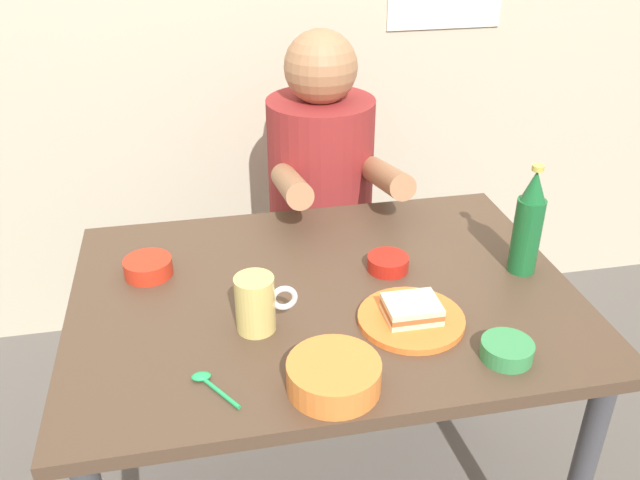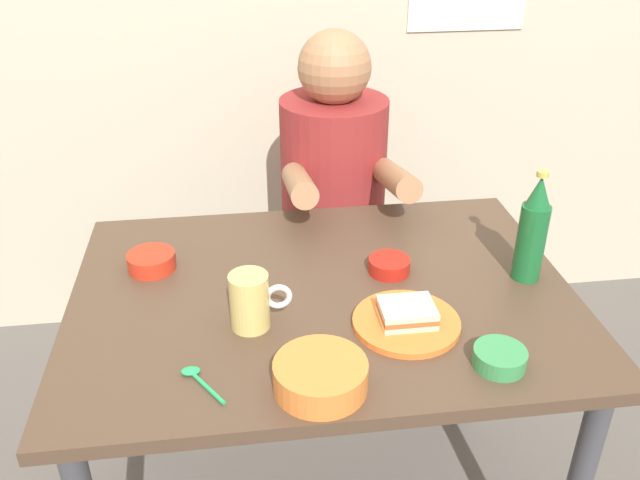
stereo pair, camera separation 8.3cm
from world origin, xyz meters
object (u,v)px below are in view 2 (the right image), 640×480
object	(u,v)px
plate_orange	(406,323)
beer_mug	(251,301)
sambal_bowl_red	(389,265)
sandwich	(407,313)
beer_bottle	(533,231)
stool	(332,281)
dining_table	(323,325)
person_seated	(334,167)

from	to	relation	value
plate_orange	beer_mug	size ratio (longest dim) A/B	1.75
beer_mug	sambal_bowl_red	bearing A→B (deg)	27.06
sandwich	beer_mug	bearing A→B (deg)	172.37
sandwich	beer_bottle	bearing A→B (deg)	24.68
stool	sandwich	bearing A→B (deg)	-87.63
plate_orange	beer_bottle	bearing A→B (deg)	24.68
dining_table	person_seated	distance (m)	0.64
stool	person_seated	size ratio (longest dim) A/B	0.63
plate_orange	beer_mug	bearing A→B (deg)	172.37
dining_table	stool	bearing A→B (deg)	79.36
person_seated	plate_orange	size ratio (longest dim) A/B	3.27
person_seated	sambal_bowl_red	distance (m)	0.56
beer_bottle	stool	bearing A→B (deg)	118.53
stool	beer_mug	bearing A→B (deg)	-110.70
person_seated	beer_bottle	xyz separation A→B (m)	(0.35, -0.62, 0.09)
plate_orange	sandwich	distance (m)	0.02
dining_table	beer_mug	bearing A→B (deg)	-146.12
stool	plate_orange	xyz separation A→B (m)	(0.03, -0.78, 0.40)
dining_table	person_seated	world-z (taller)	person_seated
stool	beer_bottle	size ratio (longest dim) A/B	1.72
plate_orange	sambal_bowl_red	size ratio (longest dim) A/B	2.29
sandwich	beer_bottle	world-z (taller)	beer_bottle
dining_table	beer_bottle	size ratio (longest dim) A/B	4.20
dining_table	beer_mug	size ratio (longest dim) A/B	8.73
stool	dining_table	bearing A→B (deg)	-100.64
person_seated	stool	bearing A→B (deg)	90.00
sandwich	beer_bottle	distance (m)	0.36
person_seated	sandwich	distance (m)	0.77
beer_bottle	sambal_bowl_red	distance (m)	0.32
dining_table	sandwich	world-z (taller)	sandwich
person_seated	beer_bottle	world-z (taller)	person_seated
plate_orange	sambal_bowl_red	xyz separation A→B (m)	(0.01, 0.21, 0.01)
plate_orange	sandwich	world-z (taller)	sandwich
dining_table	beer_bottle	bearing A→B (deg)	-0.66
dining_table	person_seated	bearing A→B (deg)	79.17
sandwich	beer_bottle	xyz separation A→B (m)	(0.31, 0.14, 0.09)
sambal_bowl_red	sandwich	bearing A→B (deg)	-93.03
person_seated	sandwich	size ratio (longest dim) A/B	6.54
stool	sambal_bowl_red	size ratio (longest dim) A/B	4.69
sambal_bowl_red	beer_bottle	bearing A→B (deg)	-11.61
sandwich	sambal_bowl_red	xyz separation A→B (m)	(0.01, 0.21, -0.01)
dining_table	plate_orange	size ratio (longest dim) A/B	5.00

